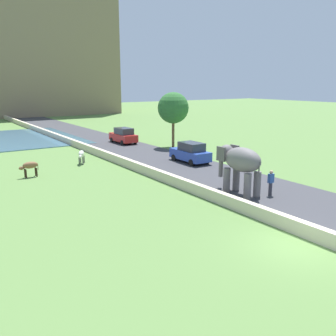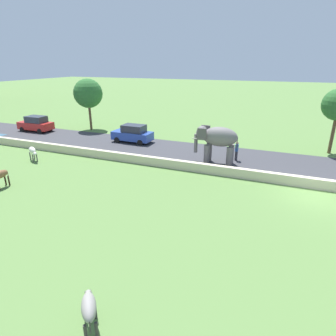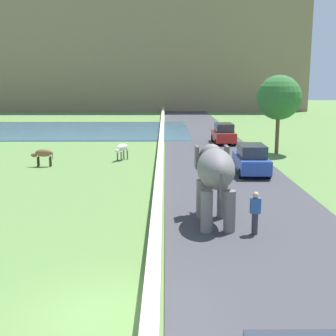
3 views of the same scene
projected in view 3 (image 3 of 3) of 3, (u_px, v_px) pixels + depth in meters
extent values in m
plane|color=#567A3D|center=(102.00, 316.00, 10.72)|extent=(220.00, 220.00, 0.00)
cube|color=#38383D|center=(217.00, 162.00, 30.36)|extent=(7.00, 120.00, 0.06)
cube|color=beige|center=(160.00, 163.00, 28.32)|extent=(0.40, 110.00, 0.70)
cube|color=#426B84|center=(24.00, 130.00, 49.26)|extent=(36.00, 18.00, 0.08)
cube|color=#897556|center=(127.00, 38.00, 88.14)|extent=(64.00, 28.00, 26.67)
ellipsoid|color=slate|center=(216.00, 169.00, 16.89)|extent=(1.46, 2.73, 1.50)
cylinder|color=slate|center=(202.00, 199.00, 18.02)|extent=(0.44, 0.44, 1.60)
cylinder|color=slate|center=(223.00, 199.00, 18.05)|extent=(0.44, 0.44, 1.60)
cylinder|color=slate|center=(207.00, 212.00, 16.30)|extent=(0.44, 0.44, 1.60)
cylinder|color=slate|center=(230.00, 212.00, 16.32)|extent=(0.44, 0.44, 1.60)
ellipsoid|color=slate|center=(211.00, 157.00, 18.25)|extent=(1.02, 0.92, 1.10)
cube|color=#504C4C|center=(197.00, 157.00, 18.09)|extent=(0.14, 0.70, 0.90)
cube|color=#504C4C|center=(226.00, 157.00, 18.12)|extent=(0.14, 0.70, 0.90)
cylinder|color=slate|center=(209.00, 176.00, 18.88)|extent=(0.28, 0.28, 1.50)
cone|color=silver|center=(205.00, 166.00, 18.72)|extent=(0.13, 0.56, 0.17)
cone|color=silver|center=(215.00, 166.00, 18.73)|extent=(0.13, 0.56, 0.17)
cylinder|color=#504C4C|center=(221.00, 186.00, 15.66)|extent=(0.08, 0.08, 0.90)
cylinder|color=#33333D|center=(255.00, 224.00, 16.12)|extent=(0.22, 0.22, 0.85)
cube|color=#2D569E|center=(255.00, 205.00, 15.98)|extent=(0.36, 0.22, 0.56)
sphere|color=tan|center=(256.00, 195.00, 15.91)|extent=(0.22, 0.22, 0.22)
cube|color=red|center=(223.00, 136.00, 38.90)|extent=(1.75, 4.02, 0.80)
cube|color=#2D333D|center=(224.00, 127.00, 38.56)|extent=(1.47, 2.22, 0.70)
cylinder|color=black|center=(212.00, 139.00, 40.24)|extent=(0.19, 0.60, 0.60)
cylinder|color=black|center=(230.00, 138.00, 40.27)|extent=(0.19, 0.60, 0.60)
cylinder|color=black|center=(216.00, 143.00, 37.69)|extent=(0.19, 0.60, 0.60)
cylinder|color=black|center=(235.00, 142.00, 37.72)|extent=(0.19, 0.60, 0.60)
cube|color=#2D4CA8|center=(251.00, 163.00, 26.47)|extent=(1.76, 4.03, 0.80)
cube|color=#2D333D|center=(252.00, 151.00, 26.13)|extent=(1.48, 2.22, 0.70)
cylinder|color=black|center=(234.00, 165.00, 27.83)|extent=(0.19, 0.60, 0.60)
cylinder|color=black|center=(260.00, 165.00, 27.82)|extent=(0.19, 0.60, 0.60)
cylinder|color=black|center=(240.00, 174.00, 25.28)|extent=(0.19, 0.60, 0.60)
cylinder|color=black|center=(269.00, 174.00, 25.27)|extent=(0.19, 0.60, 0.60)
ellipsoid|color=silver|center=(122.00, 147.00, 31.07)|extent=(0.91, 1.18, 0.50)
cylinder|color=#595753|center=(121.00, 156.00, 30.78)|extent=(0.10, 0.10, 0.65)
cylinder|color=#595753|center=(118.00, 156.00, 30.93)|extent=(0.10, 0.10, 0.65)
cylinder|color=#595753|center=(127.00, 155.00, 31.45)|extent=(0.10, 0.10, 0.65)
cylinder|color=#595753|center=(124.00, 155.00, 31.59)|extent=(0.10, 0.10, 0.65)
ellipsoid|color=silver|center=(117.00, 151.00, 30.56)|extent=(0.40, 0.47, 0.26)
cone|color=beige|center=(118.00, 148.00, 30.48)|extent=(0.04, 0.04, 0.12)
cone|color=beige|center=(116.00, 148.00, 30.57)|extent=(0.04, 0.04, 0.12)
cylinder|color=#595753|center=(127.00, 149.00, 31.58)|extent=(0.04, 0.04, 0.45)
ellipsoid|color=brown|center=(44.00, 153.00, 28.77)|extent=(1.12, 0.48, 0.50)
cylinder|color=#302014|center=(38.00, 162.00, 28.71)|extent=(0.10, 0.10, 0.65)
cylinder|color=#302014|center=(39.00, 161.00, 29.02)|extent=(0.10, 0.10, 0.65)
cylinder|color=#302014|center=(50.00, 162.00, 28.75)|extent=(0.10, 0.10, 0.65)
cylinder|color=#302014|center=(51.00, 161.00, 29.05)|extent=(0.10, 0.10, 0.65)
ellipsoid|color=brown|center=(34.00, 155.00, 28.77)|extent=(0.41, 0.26, 0.26)
cone|color=beige|center=(34.00, 153.00, 28.65)|extent=(0.04, 0.04, 0.12)
cone|color=beige|center=(34.00, 152.00, 28.83)|extent=(0.04, 0.04, 0.12)
cylinder|color=#302014|center=(53.00, 156.00, 28.83)|extent=(0.04, 0.04, 0.45)
cylinder|color=brown|center=(277.00, 134.00, 33.65)|extent=(0.28, 0.28, 3.05)
sphere|color=#2D662D|center=(279.00, 97.00, 33.13)|extent=(3.29, 3.29, 3.29)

